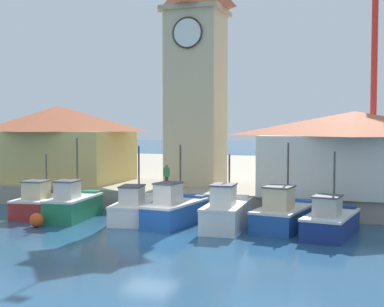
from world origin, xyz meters
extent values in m
plane|color=navy|center=(0.00, 0.00, 0.00)|extent=(300.00, 300.00, 0.00)
cube|color=#9E937F|center=(0.00, 26.49, 0.61)|extent=(120.00, 40.00, 1.22)
cube|color=#AD2823|center=(-8.26, 3.42, 0.49)|extent=(2.44, 4.45, 0.99)
cube|color=#AD2823|center=(-8.47, 5.28, 1.11)|extent=(1.72, 0.79, 0.24)
cube|color=silver|center=(-8.26, 3.42, 1.04)|extent=(2.50, 4.52, 0.12)
cube|color=beige|center=(-8.17, 2.68, 1.57)|extent=(1.31, 1.40, 0.95)
cube|color=#4C4C51|center=(-8.17, 2.68, 2.09)|extent=(1.40, 1.49, 0.08)
cylinder|color=#4C4742|center=(-8.32, 3.95, 2.33)|extent=(0.10, 0.10, 2.47)
torus|color=black|center=(-9.33, 3.51, 0.49)|extent=(0.18, 0.53, 0.52)
cube|color=#237A4C|center=(-5.90, 2.93, 0.58)|extent=(2.12, 4.36, 1.16)
cube|color=#237A4C|center=(-6.07, 4.78, 1.28)|extent=(1.53, 0.73, 0.24)
cube|color=silver|center=(-5.90, 2.93, 1.21)|extent=(2.19, 4.42, 0.12)
cube|color=beige|center=(-5.83, 2.20, 1.73)|extent=(1.16, 1.35, 0.92)
cube|color=#4C4C51|center=(-5.83, 2.20, 2.22)|extent=(1.25, 1.44, 0.08)
cylinder|color=#4C4742|center=(-5.95, 3.46, 2.91)|extent=(0.10, 0.10, 3.29)
torus|color=black|center=(-6.87, 3.06, 0.58)|extent=(0.17, 0.53, 0.52)
cube|color=silver|center=(-2.42, 3.75, 0.48)|extent=(2.62, 5.31, 0.96)
cube|color=silver|center=(-2.80, 6.01, 1.08)|extent=(1.61, 0.85, 0.24)
cube|color=silver|center=(-2.42, 3.75, 1.01)|extent=(2.69, 5.38, 0.12)
cube|color=beige|center=(-2.27, 2.88, 1.51)|extent=(1.32, 1.68, 0.88)
cube|color=#4C4C51|center=(-2.27, 2.88, 1.99)|extent=(1.41, 1.77, 0.08)
cylinder|color=#4C4742|center=(-2.53, 4.38, 2.59)|extent=(0.10, 0.10, 3.04)
torus|color=black|center=(-3.43, 3.84, 0.48)|extent=(0.20, 0.53, 0.52)
cube|color=#2356A8|center=(0.16, 3.06, 0.56)|extent=(2.35, 4.74, 1.12)
cube|color=#2356A8|center=(0.44, 5.06, 1.24)|extent=(1.54, 0.80, 0.24)
cube|color=silver|center=(0.16, 3.06, 1.17)|extent=(2.41, 4.81, 0.12)
cube|color=#B2ADA3|center=(0.05, 2.27, 1.74)|extent=(1.22, 1.49, 1.03)
cube|color=#4C4C51|center=(0.05, 2.27, 2.30)|extent=(1.31, 1.59, 0.08)
cylinder|color=#4C4742|center=(0.24, 3.62, 2.72)|extent=(0.10, 0.10, 3.00)
torus|color=black|center=(-0.74, 3.41, 0.56)|extent=(0.19, 0.53, 0.52)
cube|color=silver|center=(2.95, 3.10, 0.59)|extent=(2.02, 4.97, 1.17)
cube|color=silver|center=(2.85, 5.29, 1.29)|extent=(1.54, 0.67, 0.24)
cube|color=silver|center=(2.95, 3.10, 1.22)|extent=(2.08, 5.03, 0.12)
cube|color=silver|center=(2.99, 2.25, 1.78)|extent=(1.14, 1.52, 1.00)
cube|color=#4C4C51|center=(2.99, 2.25, 2.32)|extent=(1.22, 1.60, 0.08)
cylinder|color=#4C4742|center=(2.92, 3.71, 2.52)|extent=(0.10, 0.10, 2.48)
torus|color=black|center=(1.97, 3.30, 0.59)|extent=(0.15, 0.53, 0.52)
cube|color=#2356A8|center=(5.77, 3.85, 0.50)|extent=(2.79, 5.02, 1.01)
cube|color=#2356A8|center=(6.13, 5.95, 1.13)|extent=(1.80, 0.88, 0.24)
cube|color=silver|center=(5.77, 3.85, 1.06)|extent=(2.86, 5.09, 0.12)
cube|color=beige|center=(5.63, 3.03, 1.65)|extent=(1.44, 1.61, 1.07)
cube|color=#4C4C51|center=(5.63, 3.03, 2.23)|extent=(1.53, 1.70, 0.08)
cylinder|color=#4C4742|center=(5.87, 4.44, 2.75)|extent=(0.10, 0.10, 3.26)
torus|color=black|center=(4.73, 4.27, 0.50)|extent=(0.20, 0.53, 0.52)
cube|color=navy|center=(8.17, 2.80, 0.48)|extent=(2.55, 4.75, 0.97)
cube|color=navy|center=(8.50, 4.78, 1.09)|extent=(1.64, 0.85, 0.24)
cube|color=silver|center=(8.17, 2.80, 1.02)|extent=(2.62, 4.82, 0.12)
cube|color=#B2ADA3|center=(8.04, 2.03, 1.51)|extent=(1.31, 1.51, 0.87)
cube|color=#4C4C51|center=(8.04, 2.03, 1.98)|extent=(1.40, 1.61, 0.08)
cylinder|color=#4C4742|center=(8.26, 3.36, 2.54)|extent=(0.10, 0.10, 2.93)
torus|color=black|center=(7.22, 3.19, 0.48)|extent=(0.20, 0.53, 0.52)
cube|color=beige|center=(-1.42, 11.54, 7.02)|extent=(3.52, 3.52, 11.60)
cube|color=tan|center=(-1.42, 11.54, 12.97)|extent=(4.02, 4.02, 0.30)
cylinder|color=white|center=(-1.42, 9.71, 11.25)|extent=(1.94, 0.12, 1.94)
torus|color=#332D23|center=(-1.42, 9.67, 11.25)|extent=(2.06, 0.12, 2.06)
cube|color=tan|center=(-11.65, 10.51, 3.03)|extent=(9.68, 6.38, 3.63)
pyramid|color=#C1603D|center=(-11.65, 10.51, 5.76)|extent=(10.08, 6.78, 1.83)
cube|color=silver|center=(9.03, 9.64, 2.95)|extent=(10.46, 6.79, 3.46)
pyramid|color=#C1603D|center=(9.03, 9.64, 5.39)|extent=(10.86, 7.19, 1.43)
cube|color=maroon|center=(10.20, 27.22, 1.82)|extent=(2.00, 2.00, 1.20)
cylinder|color=red|center=(10.20, 27.22, 12.30)|extent=(0.56, 0.56, 19.77)
sphere|color=#E54C19|center=(-6.47, 0.23, 0.36)|extent=(0.73, 0.73, 0.73)
cylinder|color=#33333D|center=(-2.13, 7.73, 1.64)|extent=(0.22, 0.22, 0.85)
cube|color=#338C4C|center=(-2.13, 7.73, 2.35)|extent=(0.34, 0.22, 0.56)
sphere|color=#9E7051|center=(-2.13, 7.73, 2.74)|extent=(0.20, 0.20, 0.20)
camera|label=1|loc=(9.79, -23.32, 5.29)|focal=50.00mm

